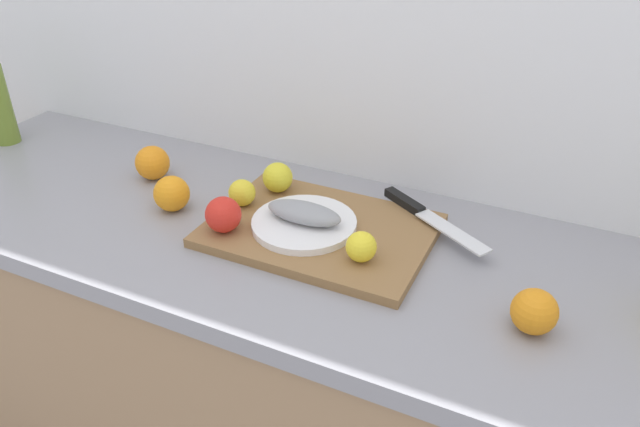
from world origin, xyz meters
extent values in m
cube|color=white|center=(0.00, 0.33, 1.25)|extent=(3.20, 0.05, 2.50)
cube|color=#9E7A56|center=(0.00, 0.00, 0.43)|extent=(2.00, 0.58, 0.86)
cube|color=gray|center=(0.00, 0.00, 0.88)|extent=(2.00, 0.60, 0.04)
cube|color=olive|center=(0.04, 0.03, 0.91)|extent=(0.45, 0.32, 0.02)
cylinder|color=white|center=(0.01, 0.02, 0.93)|extent=(0.21, 0.21, 0.01)
ellipsoid|color=gray|center=(0.01, 0.02, 0.95)|extent=(0.16, 0.07, 0.04)
cube|color=silver|center=(0.29, 0.11, 0.93)|extent=(0.17, 0.12, 0.00)
cube|color=black|center=(0.16, 0.19, 0.93)|extent=(0.11, 0.08, 0.02)
sphere|color=yellow|center=(0.16, -0.04, 0.95)|extent=(0.06, 0.06, 0.06)
sphere|color=yellow|center=(-0.11, 0.13, 0.95)|extent=(0.07, 0.07, 0.07)
sphere|color=yellow|center=(-0.15, 0.04, 0.95)|extent=(0.06, 0.06, 0.06)
sphere|color=red|center=(-0.13, -0.06, 0.96)|extent=(0.07, 0.07, 0.07)
sphere|color=orange|center=(0.47, -0.08, 0.94)|extent=(0.08, 0.08, 0.08)
sphere|color=orange|center=(-0.30, -0.01, 0.94)|extent=(0.08, 0.08, 0.08)
sphere|color=orange|center=(-0.43, 0.09, 0.94)|extent=(0.08, 0.08, 0.08)
camera|label=1|loc=(0.49, -0.91, 1.57)|focal=34.06mm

